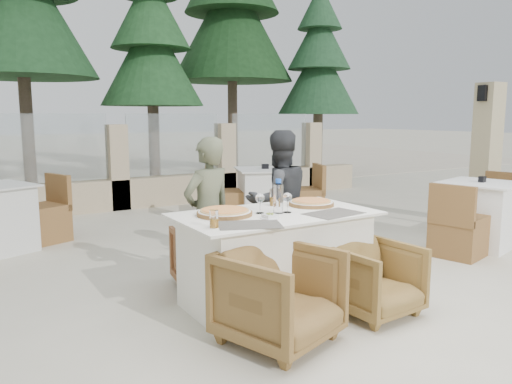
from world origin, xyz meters
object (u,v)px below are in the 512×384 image
dining_table (275,259)px  olive_dish (270,216)px  wine_glass_centre (260,202)px  diner_right (279,201)px  beer_glass_left (214,219)px  water_bottle (278,196)px  armchair_near_right (375,279)px  beer_glass_right (274,197)px  armchair_far_right (270,240)px  armchair_far_left (209,257)px  wine_glass_near (287,201)px  diner_left (208,215)px  bg_table_b (265,195)px  bg_table_c (480,214)px  pizza_left (225,212)px  pizza_right (311,203)px  armchair_near_left (279,296)px

dining_table → olive_dish: 0.47m
wine_glass_centre → diner_right: (0.66, 0.72, -0.16)m
beer_glass_left → diner_right: 1.56m
water_bottle → armchair_near_right: 1.00m
armchair_near_right → beer_glass_right: bearing=110.4°
beer_glass_left → armchair_far_right: bearing=42.9°
armchair_far_right → armchair_far_left: bearing=5.8°
olive_dish → armchair_near_right: bearing=-29.7°
wine_glass_centre → beer_glass_left: bearing=-153.9°
water_bottle → wine_glass_near: (0.07, -0.03, -0.05)m
wine_glass_centre → diner_left: bearing=110.1°
wine_glass_near → bg_table_b: 3.37m
wine_glass_near → armchair_near_right: wine_glass_near is taller
beer_glass_right → armchair_far_right: beer_glass_right is taller
beer_glass_right → armchair_far_left: bearing=140.4°
armchair_far_right → bg_table_c: bearing=159.2°
wine_glass_near → armchair_near_right: 0.91m
olive_dish → armchair_far_right: bearing=57.2°
olive_dish → beer_glass_left: bearing=-173.6°
armchair_far_left → armchair_far_right: (0.78, 0.20, 0.02)m
water_bottle → olive_dish: bearing=-139.4°
wine_glass_centre → pizza_left: bearing=163.7°
wine_glass_centre → diner_right: 0.99m
wine_glass_near → armchair_near_right: bearing=-48.5°
beer_glass_left → armchair_near_right: 1.38m
wine_glass_centre → bg_table_c: wine_glass_centre is taller
olive_dish → armchair_far_left: olive_dish is taller
pizza_right → water_bottle: (-0.44, -0.13, 0.11)m
diner_left → pizza_right: bearing=134.7°
armchair_far_right → armchair_near_left: bearing=50.7°
diner_left → bg_table_c: bearing=161.4°
armchair_far_left → armchair_near_right: (0.84, -1.23, 0.00)m
olive_dish → diner_right: size_ratio=0.08×
armchair_near_right → armchair_far_right: bearing=88.2°
dining_table → beer_glass_right: size_ratio=10.99×
pizza_left → bg_table_c: bearing=2.7°
dining_table → armchair_near_right: size_ratio=2.59×
pizza_left → wine_glass_centre: bearing=-16.3°
armchair_far_left → diner_left: bearing=70.4°
diner_left → pizza_left: bearing=66.7°
beer_glass_left → armchair_far_right: beer_glass_left is taller
wine_glass_centre → diner_right: bearing=47.3°
pizza_right → beer_glass_right: (-0.28, 0.17, 0.05)m
armchair_far_right → diner_left: (-0.82, -0.27, 0.39)m
pizza_right → wine_glass_centre: 0.58m
diner_left → bg_table_c: 3.45m
armchair_near_left → diner_right: diner_right is taller
pizza_right → diner_right: diner_right is taller
wine_glass_centre → armchair_near_right: size_ratio=0.30×
pizza_left → pizza_right: (0.85, -0.01, -0.00)m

